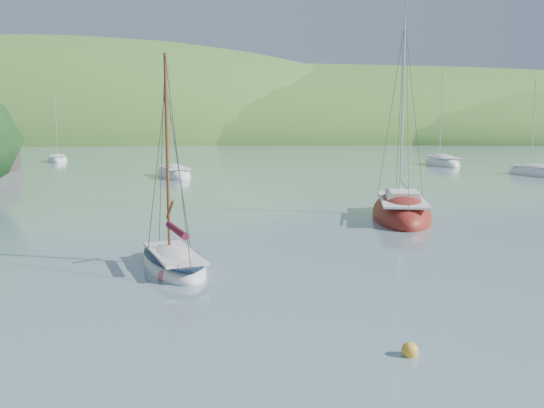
{
  "coord_description": "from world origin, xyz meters",
  "views": [
    {
      "loc": [
        -1.26,
        -15.76,
        5.16
      ],
      "look_at": [
        -0.52,
        8.0,
        1.92
      ],
      "focal_mm": 40.0,
      "sensor_mm": 36.0,
      "label": 1
    }
  ],
  "objects_px": {
    "sloop_red": "(401,214)",
    "distant_sloop_b": "(442,164)",
    "daysailer_white": "(174,263)",
    "distant_sloop_c": "(58,160)",
    "distant_sloop_d": "(537,174)",
    "distant_sloop_a": "(174,175)"
  },
  "relations": [
    {
      "from": "sloop_red",
      "to": "distant_sloop_b",
      "type": "xyz_separation_m",
      "value": [
        14.58,
        39.48,
        -0.04
      ]
    },
    {
      "from": "daysailer_white",
      "to": "sloop_red",
      "type": "relative_size",
      "value": 0.61
    },
    {
      "from": "distant_sloop_c",
      "to": "distant_sloop_d",
      "type": "bearing_deg",
      "value": -40.23
    },
    {
      "from": "distant_sloop_a",
      "to": "distant_sloop_d",
      "type": "distance_m",
      "value": 34.99
    },
    {
      "from": "daysailer_white",
      "to": "distant_sloop_b",
      "type": "relative_size",
      "value": 0.65
    },
    {
      "from": "sloop_red",
      "to": "distant_sloop_c",
      "type": "bearing_deg",
      "value": 134.37
    },
    {
      "from": "daysailer_white",
      "to": "distant_sloop_d",
      "type": "bearing_deg",
      "value": 30.25
    },
    {
      "from": "distant_sloop_b",
      "to": "distant_sloop_d",
      "type": "xyz_separation_m",
      "value": [
        4.92,
        -14.02,
        -0.03
      ]
    },
    {
      "from": "distant_sloop_a",
      "to": "daysailer_white",
      "type": "bearing_deg",
      "value": -100.71
    },
    {
      "from": "distant_sloop_a",
      "to": "distant_sloop_c",
      "type": "height_order",
      "value": "distant_sloop_a"
    },
    {
      "from": "distant_sloop_b",
      "to": "distant_sloop_c",
      "type": "bearing_deg",
      "value": 169.55
    },
    {
      "from": "distant_sloop_b",
      "to": "distant_sloop_d",
      "type": "height_order",
      "value": "distant_sloop_b"
    },
    {
      "from": "distant_sloop_c",
      "to": "daysailer_white",
      "type": "bearing_deg",
      "value": -86.37
    },
    {
      "from": "distant_sloop_b",
      "to": "distant_sloop_d",
      "type": "distance_m",
      "value": 14.86
    },
    {
      "from": "sloop_red",
      "to": "distant_sloop_b",
      "type": "distance_m",
      "value": 42.09
    },
    {
      "from": "daysailer_white",
      "to": "sloop_red",
      "type": "xyz_separation_m",
      "value": [
        10.83,
        11.01,
        0.04
      ]
    },
    {
      "from": "distant_sloop_a",
      "to": "distant_sloop_b",
      "type": "bearing_deg",
      "value": 7.57
    },
    {
      "from": "distant_sloop_c",
      "to": "distant_sloop_d",
      "type": "relative_size",
      "value": 0.93
    },
    {
      "from": "distant_sloop_b",
      "to": "distant_sloop_c",
      "type": "xyz_separation_m",
      "value": [
        -48.07,
        8.2,
        -0.03
      ]
    },
    {
      "from": "distant_sloop_d",
      "to": "distant_sloop_a",
      "type": "bearing_deg",
      "value": 161.19
    },
    {
      "from": "distant_sloop_d",
      "to": "distant_sloop_c",
      "type": "bearing_deg",
      "value": 137.78
    },
    {
      "from": "distant_sloop_c",
      "to": "distant_sloop_d",
      "type": "height_order",
      "value": "distant_sloop_d"
    }
  ]
}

